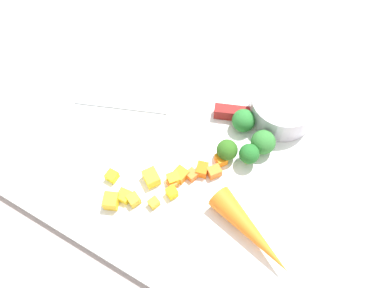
% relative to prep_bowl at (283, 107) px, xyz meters
% --- Properties ---
extents(ground_plane, '(4.00, 4.00, 0.00)m').
position_rel_prep_bowl_xyz_m(ground_plane, '(0.09, 0.12, -0.03)').
color(ground_plane, '#A1908D').
extents(cutting_board, '(0.53, 0.40, 0.01)m').
position_rel_prep_bowl_xyz_m(cutting_board, '(0.09, 0.12, -0.03)').
color(cutting_board, white).
rests_on(cutting_board, ground_plane).
extents(prep_bowl, '(0.10, 0.10, 0.04)m').
position_rel_prep_bowl_xyz_m(prep_bowl, '(0.00, 0.00, 0.00)').
color(prep_bowl, '#BAB5C4').
rests_on(prep_bowl, cutting_board).
extents(chef_knife, '(0.27, 0.12, 0.02)m').
position_rel_prep_bowl_xyz_m(chef_knife, '(0.11, 0.06, -0.01)').
color(chef_knife, silver).
rests_on(chef_knife, cutting_board).
extents(whole_carrot, '(0.13, 0.08, 0.03)m').
position_rel_prep_bowl_xyz_m(whole_carrot, '(-0.04, 0.20, -0.00)').
color(whole_carrot, orange).
rests_on(whole_carrot, cutting_board).
extents(carrot_dice_0, '(0.02, 0.02, 0.01)m').
position_rel_prep_bowl_xyz_m(carrot_dice_0, '(0.04, 0.12, -0.01)').
color(carrot_dice_0, orange).
rests_on(carrot_dice_0, cutting_board).
extents(carrot_dice_1, '(0.02, 0.02, 0.01)m').
position_rel_prep_bowl_xyz_m(carrot_dice_1, '(0.06, 0.15, -0.01)').
color(carrot_dice_1, orange).
rests_on(carrot_dice_1, cutting_board).
extents(carrot_dice_2, '(0.02, 0.02, 0.02)m').
position_rel_prep_bowl_xyz_m(carrot_dice_2, '(0.04, 0.14, -0.01)').
color(carrot_dice_2, orange).
rests_on(carrot_dice_2, cutting_board).
extents(carrot_dice_3, '(0.02, 0.02, 0.01)m').
position_rel_prep_bowl_xyz_m(carrot_dice_3, '(0.08, 0.19, -0.02)').
color(carrot_dice_3, orange).
rests_on(carrot_dice_3, cutting_board).
extents(carrot_dice_4, '(0.02, 0.02, 0.02)m').
position_rel_prep_bowl_xyz_m(carrot_dice_4, '(0.08, 0.17, -0.01)').
color(carrot_dice_4, orange).
rests_on(carrot_dice_4, cutting_board).
extents(carrot_dice_5, '(0.02, 0.02, 0.01)m').
position_rel_prep_bowl_xyz_m(carrot_dice_5, '(0.07, 0.16, -0.01)').
color(carrot_dice_5, orange).
rests_on(carrot_dice_5, cutting_board).
extents(pepper_dice_0, '(0.02, 0.01, 0.01)m').
position_rel_prep_bowl_xyz_m(pepper_dice_0, '(0.16, 0.22, -0.01)').
color(pepper_dice_0, yellow).
rests_on(pepper_dice_0, cutting_board).
extents(pepper_dice_1, '(0.02, 0.02, 0.02)m').
position_rel_prep_bowl_xyz_m(pepper_dice_1, '(0.08, 0.18, -0.01)').
color(pepper_dice_1, yellow).
rests_on(pepper_dice_1, cutting_board).
extents(pepper_dice_2, '(0.02, 0.02, 0.02)m').
position_rel_prep_bowl_xyz_m(pepper_dice_2, '(0.12, 0.23, -0.01)').
color(pepper_dice_2, yellow).
rests_on(pepper_dice_2, cutting_board).
extents(pepper_dice_3, '(0.03, 0.03, 0.02)m').
position_rel_prep_bowl_xyz_m(pepper_dice_3, '(0.14, 0.25, -0.01)').
color(pepper_dice_3, yellow).
rests_on(pepper_dice_3, cutting_board).
extents(pepper_dice_4, '(0.02, 0.02, 0.02)m').
position_rel_prep_bowl_xyz_m(pepper_dice_4, '(0.08, 0.20, -0.01)').
color(pepper_dice_4, yellow).
rests_on(pepper_dice_4, cutting_board).
extents(pepper_dice_5, '(0.03, 0.03, 0.02)m').
position_rel_prep_bowl_xyz_m(pepper_dice_5, '(0.11, 0.19, -0.01)').
color(pepper_dice_5, yellow).
rests_on(pepper_dice_5, cutting_board).
extents(pepper_dice_6, '(0.02, 0.02, 0.01)m').
position_rel_prep_bowl_xyz_m(pepper_dice_6, '(0.13, 0.24, -0.01)').
color(pepper_dice_6, yellow).
rests_on(pepper_dice_6, cutting_board).
extents(pepper_dice_7, '(0.02, 0.02, 0.01)m').
position_rel_prep_bowl_xyz_m(pepper_dice_7, '(0.09, 0.22, -0.01)').
color(pepper_dice_7, yellow).
rests_on(pepper_dice_7, cutting_board).
extents(broccoli_floret_0, '(0.03, 0.03, 0.04)m').
position_rel_prep_bowl_xyz_m(broccoli_floret_0, '(0.01, 0.10, 0.00)').
color(broccoli_floret_0, '#84B954').
rests_on(broccoli_floret_0, cutting_board).
extents(broccoli_floret_1, '(0.03, 0.03, 0.03)m').
position_rel_prep_bowl_xyz_m(broccoli_floret_1, '(0.04, 0.11, -0.00)').
color(broccoli_floret_1, '#8CB659').
rests_on(broccoli_floret_1, cutting_board).
extents(broccoli_floret_2, '(0.03, 0.03, 0.04)m').
position_rel_prep_bowl_xyz_m(broccoli_floret_2, '(0.04, 0.05, -0.00)').
color(broccoli_floret_2, '#82BD64').
rests_on(broccoli_floret_2, cutting_board).
extents(broccoli_floret_3, '(0.04, 0.04, 0.04)m').
position_rel_prep_bowl_xyz_m(broccoli_floret_3, '(-0.00, 0.07, -0.00)').
color(broccoli_floret_3, '#87AB5B').
rests_on(broccoli_floret_3, cutting_board).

